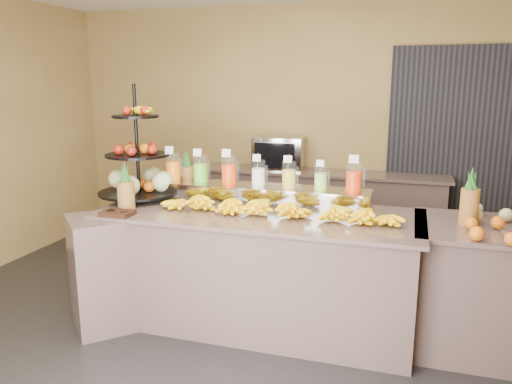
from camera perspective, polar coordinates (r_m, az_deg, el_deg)
The scene contains 20 objects.
ground at distance 3.97m, azimuth -1.00°, elevation -16.48°, with size 6.00×6.00×0.00m, color black.
room_envelope at distance 4.18m, azimuth 4.84°, elevation 11.79°, with size 6.04×5.02×2.82m.
buffet_counter at distance 4.03m, azimuth -1.43°, elevation -8.72°, with size 2.75×1.25×0.93m.
right_counter at distance 4.02m, azimuth 25.04°, elevation -9.99°, with size 1.08×0.88×0.93m.
back_ledge at distance 5.84m, azimuth 5.93°, elevation -2.03°, with size 3.10×0.55×0.93m.
pitcher_tray at distance 4.16m, azimuth 0.28°, elevation -0.28°, with size 1.85×0.30×0.15m, color gray.
juice_pitcher_orange_a at distance 4.41m, azimuth -9.46°, elevation 2.70°, with size 0.13×0.14×0.32m.
juice_pitcher_green at distance 4.30m, azimuth -6.36°, elevation 2.49°, with size 0.13×0.13×0.31m.
juice_pitcher_orange_b at distance 4.20m, azimuth -3.11°, elevation 2.35°, with size 0.13×0.13×0.31m.
juice_pitcher_milk at distance 4.12m, azimuth 0.28°, elevation 2.02°, with size 0.12×0.12×0.28m.
juice_pitcher_lemon at distance 4.06m, azimuth 3.80°, elevation 1.82°, with size 0.12×0.12×0.28m.
juice_pitcher_lime at distance 4.01m, azimuth 7.41°, elevation 1.49°, with size 0.11×0.11×0.26m.
juice_pitcher_orange_c at distance 3.97m, azimuth 11.12°, elevation 1.52°, with size 0.13×0.13×0.31m.
banana_heap at distance 3.79m, azimuth 2.75°, elevation -1.65°, with size 1.91×0.17×0.16m.
fruit_stand at distance 4.40m, azimuth -12.75°, elevation 2.39°, with size 0.85×0.85×0.98m.
condiment_caddy at distance 3.93m, azimuth -15.52°, elevation -2.37°, with size 0.23×0.17×0.03m, color black.
pineapple_left_a at distance 4.06m, azimuth -14.65°, elevation -0.02°, with size 0.14×0.14×0.39m.
pineapple_left_b at distance 4.57m, azimuth -7.87°, elevation 1.73°, with size 0.13×0.13×0.40m.
right_fruit_pile at distance 3.72m, azimuth 25.73°, elevation -2.98°, with size 0.49×0.47×0.26m.
oven_warmer at distance 5.79m, azimuth 2.64°, elevation 4.48°, with size 0.56×0.40×0.38m, color gray.
Camera 1 is at (1.10, -3.30, 1.92)m, focal length 35.00 mm.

